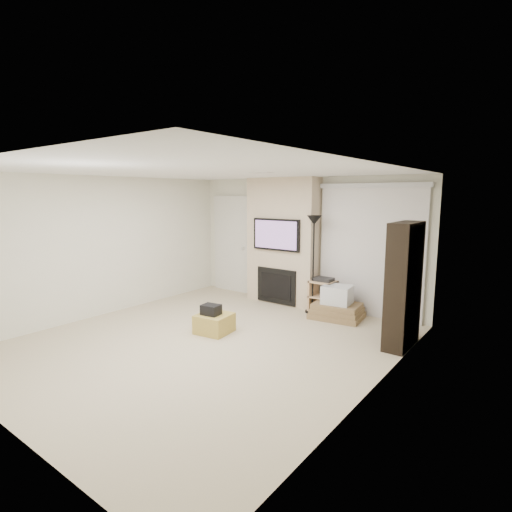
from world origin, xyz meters
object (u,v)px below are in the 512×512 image
Objects in this scene: floor_lamp at (314,237)px; av_stand at (323,294)px; box_stack at (337,306)px; ottoman at (214,323)px; bookshelf at (404,285)px.

floor_lamp is 1.09m from av_stand.
av_stand reaches higher than box_stack.
floor_lamp is at bearing 175.21° from box_stack.
bookshelf reaches higher than ottoman.
av_stand is (0.86, 2.02, 0.20)m from ottoman.
box_stack is (0.52, -0.04, -1.20)m from floor_lamp.
box_stack is at bearing -4.79° from floor_lamp.
av_stand is at bearing 37.68° from floor_lamp.
ottoman is 2.92m from bookshelf.
floor_lamp is 2.73× the size of av_stand.
box_stack is (1.23, 1.86, 0.07)m from ottoman.
floor_lamp is 2.03m from bookshelf.
floor_lamp reaches higher than ottoman.
box_stack is (0.37, -0.16, -0.12)m from av_stand.
floor_lamp reaches higher than av_stand.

